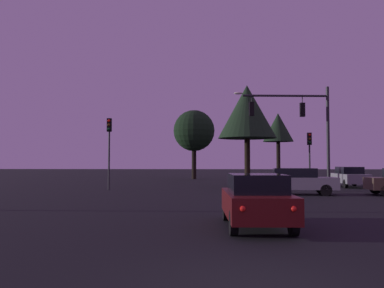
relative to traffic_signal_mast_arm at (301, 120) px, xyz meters
The scene contains 10 objects.
ground_plane 7.93m from the traffic_signal_mast_arm, 144.79° to the left, with size 168.00×168.00×0.00m, color black.
traffic_signal_mast_arm is the anchor object (origin of this frame).
traffic_light_corner_left 12.73m from the traffic_signal_mast_arm, behind, with size 0.30×0.35×4.83m.
traffic_light_corner_right 4.49m from the traffic_signal_mast_arm, 69.70° to the left, with size 0.30×0.35×4.03m.
car_nearside_lane 16.03m from the traffic_signal_mast_arm, 106.99° to the right, with size 1.82×4.33×1.52m.
car_crossing_left 4.72m from the traffic_signal_mast_arm, 108.07° to the right, with size 4.58×2.08×1.52m.
car_far_lane 7.79m from the traffic_signal_mast_arm, 46.73° to the left, with size 1.79×4.37×1.52m.
tree_left_far 20.87m from the traffic_signal_mast_arm, 111.44° to the left, with size 4.59×4.59×7.70m.
tree_center_horizon 17.19m from the traffic_signal_mast_arm, 85.55° to the left, with size 3.18×3.18×7.06m.
tree_right_cluster 5.85m from the traffic_signal_mast_arm, 121.71° to the left, with size 4.44×4.44×7.77m.
Camera 1 is at (-0.57, -6.10, 1.85)m, focal length 38.92 mm.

